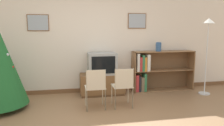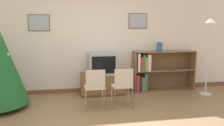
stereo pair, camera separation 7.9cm
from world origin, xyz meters
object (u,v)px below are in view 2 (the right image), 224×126
(television, at_px, (102,63))
(bookshelf, at_px, (153,71))
(tv_console, at_px, (103,84))
(vase, at_px, (159,47))
(folding_chair_left, at_px, (95,86))
(folding_chair_right, at_px, (123,85))
(standing_lamp, at_px, (209,37))

(television, xyz_separation_m, bookshelf, (1.34, 0.10, -0.24))
(tv_console, bearing_deg, vase, 2.44)
(folding_chair_left, relative_size, folding_chair_right, 1.00)
(vase, xyz_separation_m, standing_lamp, (1.02, -0.53, 0.27))
(television, distance_m, vase, 1.52)
(tv_console, bearing_deg, bookshelf, 3.98)
(vase, height_order, standing_lamp, standing_lamp)
(tv_console, xyz_separation_m, folding_chair_right, (0.28, -1.01, 0.22))
(tv_console, distance_m, standing_lamp, 2.78)
(television, height_order, folding_chair_right, television)
(bookshelf, bearing_deg, tv_console, -176.02)
(standing_lamp, bearing_deg, bookshelf, 154.12)
(vase, bearing_deg, tv_console, -177.56)
(television, xyz_separation_m, folding_chair_left, (-0.28, -1.01, -0.30))
(television, distance_m, folding_chair_right, 1.08)
(folding_chair_right, xyz_separation_m, bookshelf, (1.06, 1.10, 0.05))
(tv_console, distance_m, bookshelf, 1.37)
(television, height_order, bookshelf, bookshelf)
(television, distance_m, folding_chair_left, 1.08)
(bookshelf, relative_size, vase, 7.01)
(tv_console, relative_size, standing_lamp, 0.57)
(folding_chair_right, bearing_deg, bookshelf, 46.04)
(folding_chair_right, relative_size, bookshelf, 0.51)
(television, xyz_separation_m, standing_lamp, (2.49, -0.46, 0.65))
(bookshelf, height_order, vase, vase)
(folding_chair_left, height_order, folding_chair_right, same)
(vase, bearing_deg, television, -177.46)
(vase, bearing_deg, bookshelf, 166.51)
(folding_chair_right, distance_m, bookshelf, 1.53)
(standing_lamp, bearing_deg, vase, 152.72)
(folding_chair_left, distance_m, folding_chair_right, 0.56)
(television, relative_size, folding_chair_left, 0.82)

